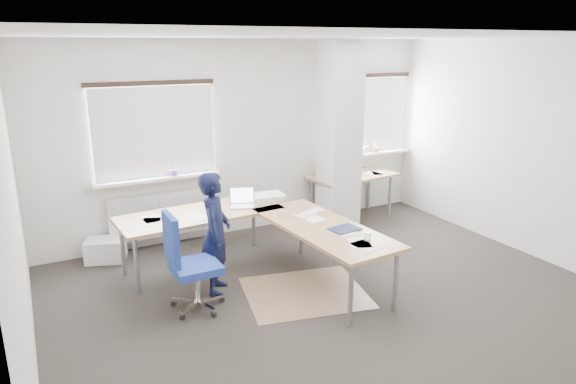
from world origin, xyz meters
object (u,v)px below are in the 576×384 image
desk_side (353,178)px  person (215,233)px  task_chair (193,283)px  desk_main (263,221)px

desk_side → person: (-2.79, -1.38, 0.02)m
desk_side → task_chair: size_ratio=1.34×
task_chair → desk_side: bearing=27.6°
desk_main → task_chair: (-1.02, -0.45, -0.39)m
task_chair → person: 0.62m
desk_side → person: person is taller
task_chair → person: person is taller
person → desk_main: bearing=-49.3°
desk_side → person: bearing=-160.4°
task_chair → person: (0.37, 0.30, 0.40)m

